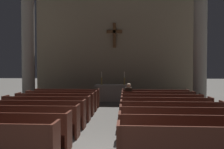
# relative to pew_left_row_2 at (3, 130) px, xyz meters

# --- Properties ---
(pew_left_row_2) EXTENTS (3.33, 0.50, 0.95)m
(pew_left_row_2) POSITION_rel_pew_left_row_2_xyz_m (0.00, 0.00, 0.00)
(pew_left_row_2) COLOR #4C2319
(pew_left_row_2) RESTS_ON ground
(pew_left_row_3) EXTENTS (3.33, 0.50, 0.95)m
(pew_left_row_3) POSITION_rel_pew_left_row_2_xyz_m (0.00, 1.01, 0.00)
(pew_left_row_3) COLOR #4C2319
(pew_left_row_3) RESTS_ON ground
(pew_left_row_4) EXTENTS (3.33, 0.50, 0.95)m
(pew_left_row_4) POSITION_rel_pew_left_row_2_xyz_m (0.00, 2.03, 0.00)
(pew_left_row_4) COLOR #4C2319
(pew_left_row_4) RESTS_ON ground
(pew_left_row_5) EXTENTS (3.33, 0.50, 0.95)m
(pew_left_row_5) POSITION_rel_pew_left_row_2_xyz_m (0.00, 3.04, 0.00)
(pew_left_row_5) COLOR #4C2319
(pew_left_row_5) RESTS_ON ground
(pew_left_row_6) EXTENTS (3.33, 0.50, 0.95)m
(pew_left_row_6) POSITION_rel_pew_left_row_2_xyz_m (0.00, 4.06, 0.00)
(pew_left_row_6) COLOR #4C2319
(pew_left_row_6) RESTS_ON ground
(pew_left_row_7) EXTENTS (3.33, 0.50, 0.95)m
(pew_left_row_7) POSITION_rel_pew_left_row_2_xyz_m (0.00, 5.07, 0.00)
(pew_left_row_7) COLOR #4C2319
(pew_left_row_7) RESTS_ON ground
(pew_left_row_8) EXTENTS (3.33, 0.50, 0.95)m
(pew_left_row_8) POSITION_rel_pew_left_row_2_xyz_m (0.00, 6.09, 0.00)
(pew_left_row_8) COLOR #4C2319
(pew_left_row_8) RESTS_ON ground
(pew_right_row_1) EXTENTS (3.33, 0.50, 0.95)m
(pew_right_row_1) POSITION_rel_pew_left_row_2_xyz_m (4.51, -1.01, 0.00)
(pew_right_row_1) COLOR #4C2319
(pew_right_row_1) RESTS_ON ground
(pew_right_row_2) EXTENTS (3.33, 0.50, 0.95)m
(pew_right_row_2) POSITION_rel_pew_left_row_2_xyz_m (4.51, 0.00, 0.00)
(pew_right_row_2) COLOR #4C2319
(pew_right_row_2) RESTS_ON ground
(pew_right_row_3) EXTENTS (3.33, 0.50, 0.95)m
(pew_right_row_3) POSITION_rel_pew_left_row_2_xyz_m (4.51, 1.01, 0.00)
(pew_right_row_3) COLOR #4C2319
(pew_right_row_3) RESTS_ON ground
(pew_right_row_4) EXTENTS (3.33, 0.50, 0.95)m
(pew_right_row_4) POSITION_rel_pew_left_row_2_xyz_m (4.51, 2.03, 0.00)
(pew_right_row_4) COLOR #4C2319
(pew_right_row_4) RESTS_ON ground
(pew_right_row_5) EXTENTS (3.33, 0.50, 0.95)m
(pew_right_row_5) POSITION_rel_pew_left_row_2_xyz_m (4.51, 3.04, 0.00)
(pew_right_row_5) COLOR #4C2319
(pew_right_row_5) RESTS_ON ground
(pew_right_row_6) EXTENTS (3.33, 0.50, 0.95)m
(pew_right_row_6) POSITION_rel_pew_left_row_2_xyz_m (4.51, 4.06, 0.00)
(pew_right_row_6) COLOR #4C2319
(pew_right_row_6) RESTS_ON ground
(pew_right_row_7) EXTENTS (3.33, 0.50, 0.95)m
(pew_right_row_7) POSITION_rel_pew_left_row_2_xyz_m (4.51, 5.07, 0.00)
(pew_right_row_7) COLOR #4C2319
(pew_right_row_7) RESTS_ON ground
(pew_right_row_8) EXTENTS (3.33, 0.50, 0.95)m
(pew_right_row_8) POSITION_rel_pew_left_row_2_xyz_m (4.51, 6.09, 0.00)
(pew_right_row_8) COLOR #4C2319
(pew_right_row_8) RESTS_ON ground
(column_left_second) EXTENTS (1.09, 1.09, 6.83)m
(column_left_second) POSITION_rel_pew_left_row_2_xyz_m (-2.70, 7.54, 2.85)
(column_left_second) COLOR #9E998E
(column_left_second) RESTS_ON ground
(column_right_second) EXTENTS (1.09, 1.09, 6.83)m
(column_right_second) POSITION_rel_pew_left_row_2_xyz_m (7.21, 7.54, 2.85)
(column_right_second) COLOR #9E998E
(column_right_second) RESTS_ON ground
(altar) EXTENTS (2.20, 0.90, 1.01)m
(altar) POSITION_rel_pew_left_row_2_xyz_m (2.25, 8.34, 0.06)
(altar) COLOR #A8A399
(altar) RESTS_ON ground
(candlestick_left) EXTENTS (0.16, 0.16, 0.79)m
(candlestick_left) POSITION_rel_pew_left_row_2_xyz_m (1.55, 8.34, 0.79)
(candlestick_left) COLOR #B79338
(candlestick_left) RESTS_ON altar
(candlestick_right) EXTENTS (0.16, 0.16, 0.79)m
(candlestick_right) POSITION_rel_pew_left_row_2_xyz_m (2.95, 8.34, 0.79)
(candlestick_right) COLOR #B79338
(candlestick_right) RESTS_ON altar
(apse_with_cross) EXTENTS (11.08, 0.45, 7.81)m
(apse_with_cross) POSITION_rel_pew_left_row_2_xyz_m (2.25, 10.37, 3.43)
(apse_with_cross) COLOR gray
(apse_with_cross) RESTS_ON ground
(lone_worshipper) EXTENTS (0.32, 0.43, 1.32)m
(lone_worshipper) POSITION_rel_pew_left_row_2_xyz_m (3.16, 5.11, 0.22)
(lone_worshipper) COLOR #26262B
(lone_worshipper) RESTS_ON ground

